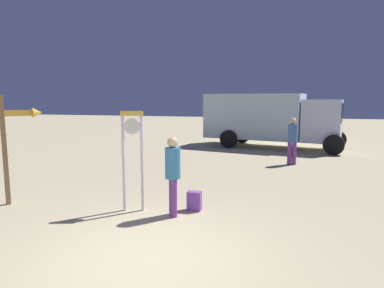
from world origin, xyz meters
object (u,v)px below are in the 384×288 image
object	(u,v)px
standing_clock	(133,151)
backpack	(194,201)
person_distant	(292,139)
box_truck_near	(269,118)
arrow_sign	(17,134)
person_near_clock	(173,172)

from	to	relation	value
standing_clock	backpack	distance (m)	1.77
backpack	person_distant	bearing A→B (deg)	69.30
box_truck_near	arrow_sign	bearing A→B (deg)	-116.39
standing_clock	person_near_clock	xyz separation A→B (m)	(0.96, -0.11, -0.40)
standing_clock	backpack	bearing A→B (deg)	14.77
standing_clock	arrow_sign	bearing A→B (deg)	-176.76
backpack	person_distant	distance (m)	6.49
arrow_sign	standing_clock	bearing A→B (deg)	3.24
backpack	standing_clock	bearing A→B (deg)	-165.23
standing_clock	arrow_sign	size ratio (longest dim) A/B	0.87
arrow_sign	box_truck_near	distance (m)	12.26
standing_clock	arrow_sign	xyz separation A→B (m)	(-2.89, -0.16, 0.30)
person_near_clock	person_distant	size ratio (longest dim) A/B	0.96
backpack	person_distant	size ratio (longest dim) A/B	0.24
backpack	box_truck_near	distance (m)	10.62
person_near_clock	backpack	xyz separation A→B (m)	(0.35, 0.45, -0.74)
standing_clock	box_truck_near	world-z (taller)	box_truck_near
arrow_sign	box_truck_near	world-z (taller)	box_truck_near
standing_clock	person_near_clock	size ratio (longest dim) A/B	1.31
box_truck_near	standing_clock	bearing A→B (deg)	-103.31
person_near_clock	box_truck_near	distance (m)	11.05
arrow_sign	person_near_clock	bearing A→B (deg)	0.85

